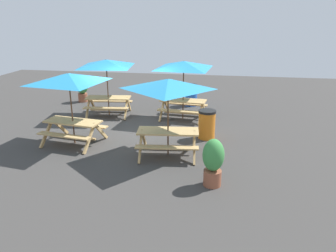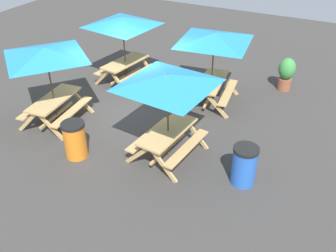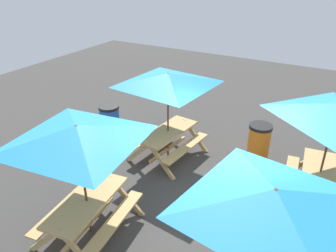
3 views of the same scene
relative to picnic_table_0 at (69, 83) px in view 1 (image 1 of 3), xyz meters
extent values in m
plane|color=#3D3A38|center=(1.66, 1.31, -1.99)|extent=(24.00, 24.00, 0.00)
cube|color=tan|center=(0.00, 0.00, -1.25)|extent=(1.88, 0.96, 0.05)
cube|color=tan|center=(-0.08, -0.54, -1.54)|extent=(1.82, 0.52, 0.04)
cube|color=tan|center=(0.08, 0.54, -1.54)|extent=(1.82, 0.52, 0.04)
cube|color=tan|center=(-0.83, -0.25, -1.62)|extent=(0.18, 0.80, 0.81)
cube|color=tan|center=(-0.72, 0.48, -1.62)|extent=(0.18, 0.80, 0.81)
cube|color=tan|center=(0.72, -0.48, -1.62)|extent=(0.18, 0.80, 0.81)
cube|color=tan|center=(0.83, 0.25, -1.62)|extent=(0.18, 0.80, 0.81)
cube|color=tan|center=(0.00, 0.00, -1.77)|extent=(1.55, 0.30, 0.06)
cylinder|color=brown|center=(0.00, 0.00, -0.84)|extent=(0.04, 0.04, 2.30)
pyramid|color=#268CC6|center=(0.00, 0.00, 0.17)|extent=(2.80, 2.80, 0.28)
cube|color=tan|center=(3.18, 3.25, -1.25)|extent=(1.86, 0.88, 0.05)
cube|color=tan|center=(3.12, 2.70, -1.54)|extent=(1.82, 0.45, 0.04)
cube|color=tan|center=(3.23, 3.80, -1.54)|extent=(1.82, 0.45, 0.04)
cube|color=tan|center=(2.36, 2.97, -1.62)|extent=(0.14, 0.80, 0.81)
cube|color=tan|center=(2.44, 3.70, -1.62)|extent=(0.14, 0.80, 0.81)
cube|color=tan|center=(3.91, 2.81, -1.62)|extent=(0.14, 0.80, 0.81)
cube|color=tan|center=(3.99, 3.53, -1.62)|extent=(0.14, 0.80, 0.81)
cube|color=tan|center=(3.18, 3.25, -1.77)|extent=(1.56, 0.23, 0.06)
cylinder|color=brown|center=(3.18, 3.25, -0.84)|extent=(0.04, 0.04, 2.30)
pyramid|color=#268CC6|center=(3.18, 3.25, 0.17)|extent=(2.81, 2.81, 0.28)
cube|color=tan|center=(3.17, -0.40, -1.25)|extent=(1.86, 0.88, 0.05)
cube|color=tan|center=(3.22, -0.94, -1.54)|extent=(1.82, 0.44, 0.04)
cube|color=tan|center=(3.11, 0.15, -1.54)|extent=(1.82, 0.44, 0.04)
cube|color=tan|center=(2.43, -0.84, -1.62)|extent=(0.14, 0.80, 0.81)
cube|color=tan|center=(2.35, -0.11, -1.62)|extent=(0.14, 0.80, 0.81)
cube|color=tan|center=(3.98, -0.68, -1.62)|extent=(0.14, 0.80, 0.81)
cube|color=tan|center=(3.90, 0.05, -1.62)|extent=(0.14, 0.80, 0.81)
cube|color=tan|center=(3.17, -0.40, -1.77)|extent=(1.56, 0.23, 0.06)
cylinder|color=brown|center=(3.17, -0.40, -0.84)|extent=(0.04, 0.04, 2.30)
pyramid|color=#268CC6|center=(3.17, -0.40, 0.17)|extent=(2.20, 2.20, 0.28)
cube|color=tan|center=(0.07, 3.20, -1.25)|extent=(1.87, 0.91, 0.05)
cube|color=tan|center=(0.14, 2.65, -1.54)|extent=(1.82, 0.47, 0.04)
cube|color=tan|center=(0.01, 3.75, -1.54)|extent=(1.82, 0.47, 0.04)
cube|color=tan|center=(-0.66, 2.74, -1.62)|extent=(0.15, 0.80, 0.81)
cube|color=tan|center=(-0.74, 3.47, -1.62)|extent=(0.15, 0.80, 0.81)
cube|color=tan|center=(0.89, 2.93, -1.62)|extent=(0.15, 0.80, 0.81)
cube|color=tan|center=(0.80, 3.65, -1.62)|extent=(0.15, 0.80, 0.81)
cube|color=tan|center=(0.07, 3.20, -1.77)|extent=(1.56, 0.25, 0.06)
cylinder|color=brown|center=(0.07, 3.20, -0.84)|extent=(0.04, 0.04, 2.30)
pyramid|color=#268CC6|center=(0.07, 3.20, 0.17)|extent=(2.81, 2.81, 0.28)
cylinder|color=blue|center=(3.30, 5.27, -1.54)|extent=(0.56, 0.56, 0.90)
cylinder|color=black|center=(3.30, 5.27, -1.05)|extent=(0.59, 0.59, 0.08)
cylinder|color=orange|center=(4.23, 1.16, -1.54)|extent=(0.56, 0.56, 0.90)
cylinder|color=black|center=(4.23, 1.16, -1.05)|extent=(0.59, 0.59, 0.08)
cylinder|color=#935138|center=(-1.90, 5.11, -1.79)|extent=(0.44, 0.44, 0.40)
ellipsoid|color=#3D8C42|center=(-1.90, 5.11, -1.23)|extent=(0.56, 0.56, 0.72)
cylinder|color=#935138|center=(4.55, -2.07, -1.79)|extent=(0.44, 0.44, 0.40)
ellipsoid|color=#3D8C42|center=(4.55, -2.07, -1.18)|extent=(0.53, 0.53, 0.82)
camera|label=1|loc=(4.65, -9.35, 2.04)|focal=35.00mm
camera|label=2|loc=(10.04, 6.72, 3.92)|focal=40.00mm
camera|label=3|loc=(-3.28, -0.42, 2.69)|focal=35.00mm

